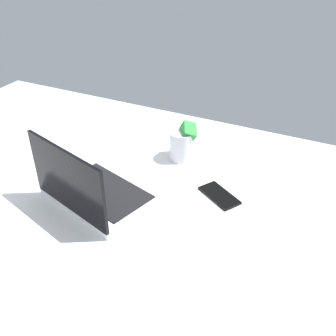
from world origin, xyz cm
name	(u,v)px	position (x,y,z in cm)	size (l,w,h in cm)	color
bed_mattress	(75,214)	(0.00, 0.00, 9.00)	(180.00, 140.00, 18.00)	white
laptop	(92,191)	(-9.23, 0.99, 22.41)	(38.13, 31.33, 23.00)	silver
snack_cup	(182,144)	(-23.33, -35.51, 24.11)	(11.13, 10.39, 15.38)	silver
cell_phone	(219,195)	(-43.92, -19.18, 18.40)	(6.80, 14.00, 0.80)	black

